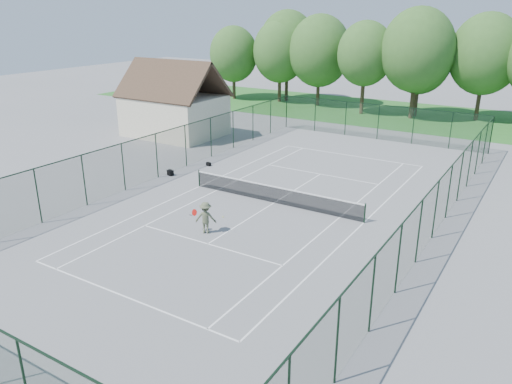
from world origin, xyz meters
TOP-DOWN VIEW (x-y plane):
  - ground at (0.00, 0.00)m, footprint 140.00×140.00m
  - grass_far at (0.00, 30.00)m, footprint 80.00×16.00m
  - court_lines at (0.00, 0.00)m, footprint 11.05×23.85m
  - tennis_net at (0.00, 0.00)m, footprint 11.08×0.08m
  - fence_enclosure at (0.00, 0.00)m, footprint 18.05×36.05m
  - utility_building at (-16.00, 10.00)m, footprint 8.60×6.27m
  - tree_line_far at (0.00, 30.00)m, footprint 39.40×6.40m
  - sports_bag_a at (-8.59, 0.77)m, footprint 0.52×0.40m
  - sports_bag_b at (-7.70, 3.90)m, footprint 0.37×0.27m
  - tennis_player at (-0.86, -5.39)m, footprint 1.68×1.00m

SIDE VIEW (x-z plane):
  - ground at x=0.00m, z-range 0.00..0.00m
  - court_lines at x=0.00m, z-range 0.00..0.01m
  - grass_far at x=0.00m, z-range 0.00..0.01m
  - sports_bag_b at x=-7.70m, z-range 0.00..0.26m
  - sports_bag_a at x=-8.59m, z-range 0.00..0.37m
  - tennis_net at x=0.00m, z-range 0.03..1.13m
  - tennis_player at x=-0.86m, z-range 0.00..1.64m
  - fence_enclosure at x=0.00m, z-range 0.05..3.07m
  - utility_building at x=-16.00m, z-range -0.20..6.44m
  - tree_line_far at x=0.00m, z-range 1.14..10.84m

